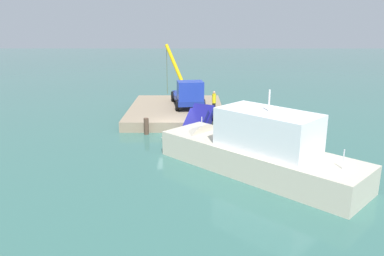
{
  "coord_description": "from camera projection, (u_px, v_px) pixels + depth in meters",
  "views": [
    {
      "loc": [
        28.89,
        1.54,
        8.54
      ],
      "look_at": [
        0.1,
        1.5,
        0.5
      ],
      "focal_mm": 35.67,
      "sensor_mm": 36.0,
      "label": 1
    }
  ],
  "objects": [
    {
      "name": "ground",
      "position": [
        173.0,
        134.0,
        30.12
      ],
      "size": [
        200.0,
        200.0,
        0.0
      ],
      "primitive_type": "plane",
      "color": "#386B60"
    },
    {
      "name": "dock",
      "position": [
        176.0,
        111.0,
        35.87
      ],
      "size": [
        11.63,
        8.63,
        0.84
      ],
      "primitive_type": "cube",
      "color": "gray",
      "rests_on": "ground"
    },
    {
      "name": "crane_truck",
      "position": [
        188.0,
        93.0,
        35.37
      ],
      "size": [
        8.46,
        4.11,
        5.47
      ],
      "color": "navy",
      "rests_on": "dock"
    },
    {
      "name": "dock_worker",
      "position": [
        214.0,
        101.0,
        33.53
      ],
      "size": [
        0.34,
        0.34,
        1.85
      ],
      "color": "black",
      "rests_on": "dock"
    },
    {
      "name": "salvaged_car",
      "position": [
        195.0,
        129.0,
        29.1
      ],
      "size": [
        4.27,
        3.45,
        3.61
      ],
      "color": "navy",
      "rests_on": "ground"
    },
    {
      "name": "moored_yacht",
      "position": [
        235.0,
        154.0,
        23.38
      ],
      "size": [
        12.85,
        13.09,
        6.47
      ],
      "color": "beige",
      "rests_on": "ground"
    },
    {
      "name": "piling_near",
      "position": [
        146.0,
        126.0,
        29.83
      ],
      "size": [
        0.38,
        0.38,
        1.3
      ],
      "primitive_type": "cylinder",
      "color": "brown",
      "rests_on": "ground"
    },
    {
      "name": "piling_mid",
      "position": [
        199.0,
        125.0,
        29.67
      ],
      "size": [
        0.39,
        0.39,
        1.5
      ],
      "primitive_type": "cylinder",
      "color": "#4D392F",
      "rests_on": "ground"
    }
  ]
}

